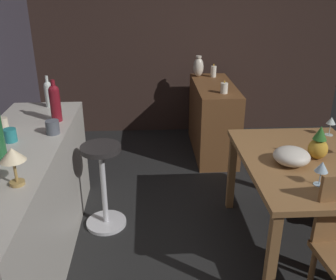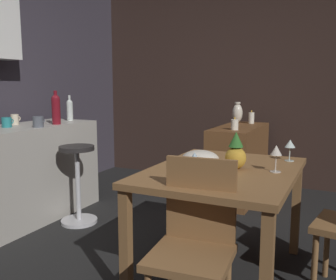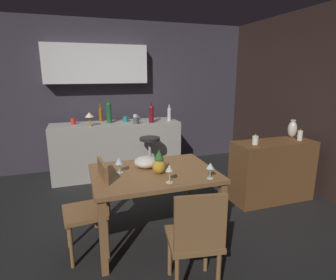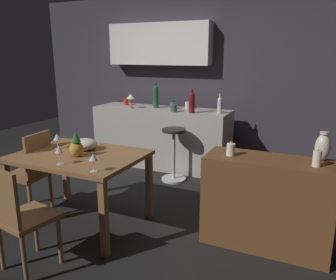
{
  "view_description": "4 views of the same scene",
  "coord_description": "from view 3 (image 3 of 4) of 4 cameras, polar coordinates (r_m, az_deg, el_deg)",
  "views": [
    {
      "loc": [
        -2.3,
        0.65,
        1.93
      ],
      "look_at": [
        0.51,
        0.49,
        0.71
      ],
      "focal_mm": 40.07,
      "sensor_mm": 36.0,
      "label": 1
    },
    {
      "loc": [
        -2.3,
        -1.19,
        1.29
      ],
      "look_at": [
        0.84,
        0.32,
        0.77
      ],
      "focal_mm": 40.02,
      "sensor_mm": 36.0,
      "label": 2
    },
    {
      "loc": [
        -0.69,
        -3.01,
        1.71
      ],
      "look_at": [
        0.52,
        0.58,
        0.78
      ],
      "focal_mm": 29.45,
      "sensor_mm": 36.0,
      "label": 3
    },
    {
      "loc": [
        2.15,
        -2.99,
        1.7
      ],
      "look_at": [
        0.61,
        0.32,
        0.76
      ],
      "focal_mm": 35.95,
      "sensor_mm": 36.0,
      "label": 4
    }
  ],
  "objects": [
    {
      "name": "wine_glass_center",
      "position": [
        2.48,
        0.29,
        -5.97
      ],
      "size": [
        0.07,
        0.07,
        0.17
      ],
      "color": "silver",
      "rests_on": "dining_table"
    },
    {
      "name": "sideboard_cabinet",
      "position": [
        4.02,
        20.73,
        -5.99
      ],
      "size": [
        1.1,
        0.44,
        0.82
      ],
      "primitive_type": "cube",
      "color": "brown",
      "rests_on": "ground_plane"
    },
    {
      "name": "wine_glass_right",
      "position": [
        2.6,
        8.76,
        -5.43
      ],
      "size": [
        0.08,
        0.08,
        0.15
      ],
      "color": "silver",
      "rests_on": "dining_table"
    },
    {
      "name": "bar_stool",
      "position": [
        4.37,
        -3.75,
        -3.84
      ],
      "size": [
        0.34,
        0.34,
        0.73
      ],
      "color": "#262323",
      "rests_on": "ground_plane"
    },
    {
      "name": "pillar_candle_short",
      "position": [
        4.11,
        25.65,
        0.85
      ],
      "size": [
        0.07,
        0.07,
        0.16
      ],
      "color": "white",
      "rests_on": "sideboard_cabinet"
    },
    {
      "name": "wine_bottle_green",
      "position": [
        4.64,
        -12.14,
        5.73
      ],
      "size": [
        0.08,
        0.08,
        0.38
      ],
      "color": "#1E592D",
      "rests_on": "kitchen_counter"
    },
    {
      "name": "chair_by_doorway",
      "position": [
        2.23,
        5.74,
        -19.55
      ],
      "size": [
        0.46,
        0.46,
        0.89
      ],
      "color": "olive",
      "rests_on": "ground_plane"
    },
    {
      "name": "cup_teal",
      "position": [
        4.72,
        -8.77,
        4.31
      ],
      "size": [
        0.12,
        0.09,
        0.09
      ],
      "color": "teal",
      "rests_on": "kitchen_counter"
    },
    {
      "name": "fruit_bowl",
      "position": [
        2.9,
        -4.59,
        -4.55
      ],
      "size": [
        0.25,
        0.25,
        0.12
      ],
      "primitive_type": "ellipsoid",
      "color": "beige",
      "rests_on": "dining_table"
    },
    {
      "name": "pineapple_centerpiece",
      "position": [
        2.71,
        -1.86,
        -4.86
      ],
      "size": [
        0.14,
        0.14,
        0.25
      ],
      "color": "gold",
      "rests_on": "dining_table"
    },
    {
      "name": "pillar_candle_tall",
      "position": [
        3.66,
        17.61,
        -0.04
      ],
      "size": [
        0.08,
        0.08,
        0.13
      ],
      "color": "white",
      "rests_on": "sideboard_cabinet"
    },
    {
      "name": "wall_side_right",
      "position": [
        4.65,
        25.88,
        7.37
      ],
      "size": [
        0.1,
        4.4,
        2.6
      ],
      "primitive_type": "cube",
      "color": "#33231E",
      "rests_on": "ground_plane"
    },
    {
      "name": "vase_ceramic_ivory",
      "position": [
        4.25,
        24.36,
        2.09
      ],
      "size": [
        0.13,
        0.13,
        0.25
      ],
      "color": "beige",
      "rests_on": "sideboard_cabinet"
    },
    {
      "name": "cup_cream",
      "position": [
        4.87,
        -6.76,
        4.71
      ],
      "size": [
        0.11,
        0.07,
        0.1
      ],
      "color": "beige",
      "rests_on": "kitchen_counter"
    },
    {
      "name": "dining_table",
      "position": [
        2.83,
        -2.93,
        -8.19
      ],
      "size": [
        1.23,
        0.91,
        0.74
      ],
      "color": "olive",
      "rests_on": "ground_plane"
    },
    {
      "name": "counter_lamp",
      "position": [
        4.42,
        -15.98,
        4.86
      ],
      "size": [
        0.14,
        0.14,
        0.22
      ],
      "color": "#A58447",
      "rests_on": "kitchen_counter"
    },
    {
      "name": "wine_glass_left",
      "position": [
        2.76,
        -10.08,
        -4.34
      ],
      "size": [
        0.08,
        0.08,
        0.16
      ],
      "color": "silver",
      "rests_on": "dining_table"
    },
    {
      "name": "ground_plane",
      "position": [
        3.53,
        -5.19,
        -15.26
      ],
      "size": [
        9.0,
        9.0,
        0.0
      ],
      "primitive_type": "plane",
      "color": "black"
    },
    {
      "name": "chair_near_window",
      "position": [
        2.77,
        -15.31,
        -12.85
      ],
      "size": [
        0.43,
        0.43,
        0.91
      ],
      "color": "olive",
      "rests_on": "ground_plane"
    },
    {
      "name": "cup_slate",
      "position": [
        4.5,
        -6.64,
        3.96
      ],
      "size": [
        0.13,
        0.1,
        0.1
      ],
      "color": "#515660",
      "rests_on": "kitchen_counter"
    },
    {
      "name": "wine_bottle_amber",
      "position": [
        4.84,
        -13.79,
        5.3
      ],
      "size": [
        0.06,
        0.06,
        0.3
      ],
      "color": "#8C5114",
      "rests_on": "kitchen_counter"
    },
    {
      "name": "wall_kitchen_back",
      "position": [
        5.13,
        -11.77,
        10.18
      ],
      "size": [
        5.2,
        0.33,
        2.6
      ],
      "color": "#38333D",
      "rests_on": "ground_plane"
    },
    {
      "name": "kitchen_counter",
      "position": [
        4.76,
        -10.53,
        -1.8
      ],
      "size": [
        2.1,
        0.6,
        0.9
      ],
      "primitive_type": "cube",
      "color": "#B2ADA3",
      "rests_on": "ground_plane"
    },
    {
      "name": "cup_red",
      "position": [
        4.68,
        -19.06,
        3.7
      ],
      "size": [
        0.11,
        0.07,
        0.1
      ],
      "color": "red",
      "rests_on": "kitchen_counter"
    },
    {
      "name": "wine_bottle_ruby",
      "position": [
        4.57,
        -3.48,
        5.54
      ],
      "size": [
        0.08,
        0.08,
        0.33
      ],
      "color": "maroon",
      "rests_on": "kitchen_counter"
    },
    {
      "name": "wine_bottle_clear",
      "position": [
        4.81,
        0.26,
        5.57
      ],
      "size": [
        0.07,
        0.07,
        0.27
      ],
      "color": "silver",
      "rests_on": "kitchen_counter"
    }
  ]
}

